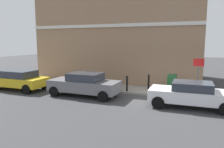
{
  "coord_description": "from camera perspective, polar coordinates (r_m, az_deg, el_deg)",
  "views": [
    {
      "loc": [
        -12.33,
        -1.64,
        3.38
      ],
      "look_at": [
        1.35,
        3.79,
        1.2
      ],
      "focal_mm": 34.93,
      "sensor_mm": 36.0,
      "label": 1
    }
  ],
  "objects": [
    {
      "name": "utility_cabinet",
      "position": [
        14.72,
        15.37,
        -2.44
      ],
      "size": [
        0.46,
        0.61,
        1.15
      ],
      "color": "#1E4C28",
      "rests_on": "sidewalk"
    },
    {
      "name": "ground",
      "position": [
        12.89,
        13.66,
        -7.02
      ],
      "size": [
        80.0,
        80.0,
        0.0
      ],
      "primitive_type": "plane",
      "color": "#38383A"
    },
    {
      "name": "bollard_far_kerb",
      "position": [
        14.34,
        3.94,
        -2.34
      ],
      "size": [
        0.14,
        0.14,
        1.04
      ],
      "color": "black",
      "rests_on": "sidewalk"
    },
    {
      "name": "sidewalk",
      "position": [
        16.6,
        -6.26,
        -3.11
      ],
      "size": [
        2.35,
        30.0,
        0.15
      ],
      "primitive_type": "cube",
      "color": "gray",
      "rests_on": "ground"
    },
    {
      "name": "street_sign",
      "position": [
        13.67,
        21.64,
        0.61
      ],
      "size": [
        0.08,
        0.6,
        2.3
      ],
      "color": "#59595B",
      "rests_on": "sidewalk"
    },
    {
      "name": "car_grey",
      "position": [
        13.73,
        -7.21,
        -2.65
      ],
      "size": [
        1.87,
        4.47,
        1.46
      ],
      "rotation": [
        0.0,
        0.0,
        1.56
      ],
      "color": "slate",
      "rests_on": "ground"
    },
    {
      "name": "corner_building",
      "position": [
        20.41,
        3.2,
        9.99
      ],
      "size": [
        7.74,
        13.66,
        7.88
      ],
      "color": "#937256",
      "rests_on": "ground"
    },
    {
      "name": "car_white",
      "position": [
        12.01,
        20.01,
        -4.94
      ],
      "size": [
        1.95,
        4.25,
        1.34
      ],
      "rotation": [
        0.0,
        0.0,
        1.6
      ],
      "color": "silver",
      "rests_on": "ground"
    },
    {
      "name": "car_yellow",
      "position": [
        16.81,
        -23.42,
        -1.33
      ],
      "size": [
        1.93,
        4.29,
        1.39
      ],
      "rotation": [
        0.0,
        0.0,
        1.57
      ],
      "color": "gold",
      "rests_on": "ground"
    },
    {
      "name": "bollard_near_cabinet",
      "position": [
        15.05,
        9.57,
        -1.93
      ],
      "size": [
        0.14,
        0.14,
        1.04
      ],
      "color": "black",
      "rests_on": "sidewalk"
    }
  ]
}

